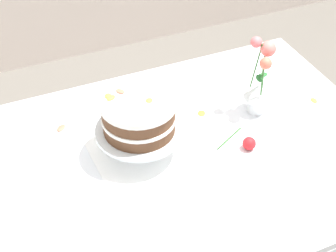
{
  "coord_description": "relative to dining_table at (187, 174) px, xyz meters",
  "views": [
    {
      "loc": [
        -0.52,
        -1.08,
        1.9
      ],
      "look_at": [
        -0.05,
        0.02,
        0.86
      ],
      "focal_mm": 52.82,
      "sensor_mm": 36.0,
      "label": 1
    }
  ],
  "objects": [
    {
      "name": "cake_stand",
      "position": [
        -0.14,
        0.08,
        0.17
      ],
      "size": [
        0.29,
        0.29,
        0.1
      ],
      "color": "silver",
      "rests_on": "linen_napkin"
    },
    {
      "name": "loose_petal_1",
      "position": [
        -0.36,
        0.3,
        0.09
      ],
      "size": [
        0.05,
        0.05,
        0.01
      ],
      "primitive_type": "ellipsoid",
      "rotation": [
        0.0,
        0.0,
        3.93
      ],
      "color": "#E56B51",
      "rests_on": "dining_table"
    },
    {
      "name": "loose_petal_0",
      "position": [
        0.57,
        0.08,
        0.09
      ],
      "size": [
        0.02,
        0.03,
        0.0
      ],
      "primitive_type": "ellipsoid",
      "rotation": [
        0.0,
        0.0,
        1.47
      ],
      "color": "yellow",
      "rests_on": "dining_table"
    },
    {
      "name": "loose_petal_2",
      "position": [
        0.14,
        0.18,
        0.09
      ],
      "size": [
        0.04,
        0.04,
        0.01
      ],
      "primitive_type": "ellipsoid",
      "rotation": [
        0.0,
        0.0,
        4.37
      ],
      "color": "orange",
      "rests_on": "dining_table"
    },
    {
      "name": "linen_napkin",
      "position": [
        -0.14,
        0.08,
        0.09
      ],
      "size": [
        0.34,
        0.34,
        0.0
      ],
      "primitive_type": "cube",
      "rotation": [
        0.0,
        0.0,
        0.05
      ],
      "color": "white",
      "rests_on": "dining_table"
    },
    {
      "name": "fallen_rose",
      "position": [
        0.2,
        -0.05,
        0.11
      ],
      "size": [
        0.13,
        0.13,
        0.05
      ],
      "color": "#2D6028",
      "rests_on": "dining_table"
    },
    {
      "name": "flower_vase",
      "position": [
        0.33,
        0.12,
        0.21
      ],
      "size": [
        0.1,
        0.1,
        0.3
      ],
      "color": "silver",
      "rests_on": "dining_table"
    },
    {
      "name": "dining_table",
      "position": [
        0.0,
        0.0,
        0.0
      ],
      "size": [
        1.4,
        1.0,
        0.74
      ],
      "color": "white",
      "rests_on": "ground"
    },
    {
      "name": "layer_cake",
      "position": [
        -0.14,
        0.08,
        0.25
      ],
      "size": [
        0.24,
        0.24,
        0.13
      ],
      "color": "brown",
      "rests_on": "cake_stand"
    }
  ]
}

